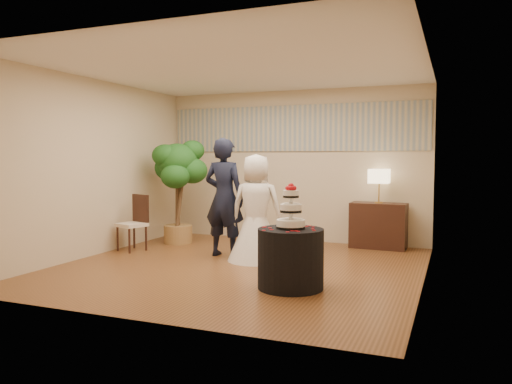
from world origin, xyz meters
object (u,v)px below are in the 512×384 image
at_px(groom, 224,198).
at_px(ficus_tree, 178,191).
at_px(cake_table, 291,259).
at_px(side_chair, 132,223).
at_px(wedding_cake, 291,206).
at_px(bride, 256,208).
at_px(console, 378,226).
at_px(table_lamp, 379,186).

relative_size(groom, ficus_tree, 0.97).
bearing_deg(cake_table, side_chair, 158.00).
bearing_deg(wedding_cake, cake_table, 0.00).
xyz_separation_m(bride, console, (1.57, 1.73, -0.41)).
bearing_deg(side_chair, console, 43.84).
xyz_separation_m(groom, bride, (0.59, -0.11, -0.13)).
distance_m(groom, wedding_cake, 2.14).
bearing_deg(console, groom, -140.43).
xyz_separation_m(bride, wedding_cake, (0.98, -1.34, 0.18)).
bearing_deg(cake_table, groom, 137.09).
relative_size(cake_table, console, 0.84).
xyz_separation_m(cake_table, side_chair, (-3.20, 1.29, 0.11)).
relative_size(groom, bride, 1.16).
bearing_deg(cake_table, wedding_cake, 0.00).
relative_size(console, ficus_tree, 0.49).
xyz_separation_m(bride, ficus_tree, (-1.89, 0.89, 0.15)).
bearing_deg(console, bride, -129.48).
bearing_deg(wedding_cake, bride, 126.03).
distance_m(wedding_cake, table_lamp, 3.13).
height_order(table_lamp, ficus_tree, ficus_tree).
distance_m(wedding_cake, console, 3.19).
bearing_deg(ficus_tree, side_chair, -109.70).
distance_m(wedding_cake, ficus_tree, 3.63).
height_order(bride, console, bride).
relative_size(bride, side_chair, 1.72).
relative_size(bride, ficus_tree, 0.84).
bearing_deg(console, wedding_cake, -98.24).
height_order(console, table_lamp, table_lamp).
relative_size(groom, cake_table, 2.37).
bearing_deg(cake_table, table_lamp, 79.15).
xyz_separation_m(table_lamp, ficus_tree, (-3.46, -0.85, -0.12)).
height_order(console, ficus_tree, ficus_tree).
distance_m(bride, ficus_tree, 2.09).
relative_size(cake_table, ficus_tree, 0.41).
xyz_separation_m(bride, cake_table, (0.98, -1.34, -0.45)).
distance_m(bride, console, 2.37).
xyz_separation_m(ficus_tree, side_chair, (-0.33, -0.93, -0.49)).
bearing_deg(groom, console, -139.07).
distance_m(bride, table_lamp, 2.35).
relative_size(groom, wedding_cake, 3.44).
relative_size(groom, table_lamp, 3.21).
height_order(groom, table_lamp, groom).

